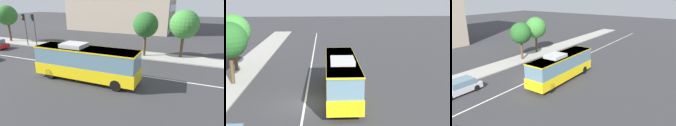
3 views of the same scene
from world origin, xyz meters
TOP-DOWN VIEW (x-y plane):
  - ground_plane at (0.00, 0.00)m, footprint 160.00×160.00m
  - lane_centre_line at (0.00, 0.00)m, footprint 76.00×0.16m
  - transit_bus at (1.74, -2.92)m, footprint 10.02×2.58m
  - street_tree_kerbside_left at (9.62, 7.99)m, footprint 3.58×3.58m
  - street_tree_kerbside_right at (5.01, 6.92)m, footprint 3.23×3.23m

SIDE VIEW (x-z plane):
  - ground_plane at x=0.00m, z-range 0.00..0.00m
  - lane_centre_line at x=0.00m, z-range 0.00..0.01m
  - transit_bus at x=1.74m, z-range 0.08..3.54m
  - street_tree_kerbside_right at x=5.01m, z-range 1.27..7.10m
  - street_tree_kerbside_left at x=9.62m, z-range 1.26..7.42m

